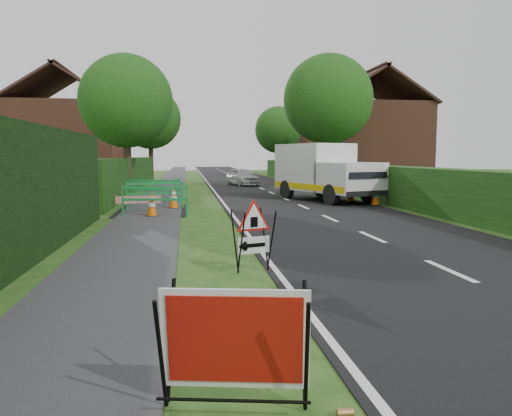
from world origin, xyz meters
TOP-DOWN VIEW (x-y plane):
  - ground at (0.00, 0.00)m, footprint 120.00×120.00m
  - road_surface at (2.50, 35.00)m, footprint 6.00×90.00m
  - footpath at (-3.00, 35.00)m, footprint 2.00×90.00m
  - hedge_west_far at (-5.00, 22.00)m, footprint 1.00×24.00m
  - hedge_east at (6.50, 16.00)m, footprint 1.20×50.00m
  - house_west at (-10.00, 30.00)m, footprint 7.50×7.40m
  - house_east_a at (11.00, 28.00)m, footprint 7.50×7.40m
  - house_east_b at (12.00, 42.00)m, footprint 7.50×7.40m
  - tree_nw at (-4.60, 18.00)m, footprint 4.40×4.40m
  - tree_ne at (6.40, 22.00)m, footprint 5.20×5.20m
  - tree_fw at (-4.60, 34.00)m, footprint 4.80×4.80m
  - tree_fe at (6.40, 38.00)m, footprint 4.20×4.20m
  - red_rect_sign at (-1.46, -3.01)m, footprint 1.19×0.85m
  - triangle_sign at (-0.76, 1.39)m, footprint 0.88×0.88m
  - works_van at (3.99, 14.09)m, footprint 3.72×5.69m
  - traffic_cone_0 at (5.42, 11.81)m, footprint 0.38×0.38m
  - traffic_cone_1 at (4.99, 13.44)m, footprint 0.38×0.38m
  - traffic_cone_2 at (4.74, 16.33)m, footprint 0.38×0.38m
  - traffic_cone_3 at (-2.91, 9.39)m, footprint 0.38×0.38m
  - traffic_cone_4 at (-2.29, 11.70)m, footprint 0.38×0.38m
  - ped_barrier_0 at (-2.81, 9.24)m, footprint 2.08×0.55m
  - ped_barrier_1 at (-2.95, 11.71)m, footprint 2.09×0.75m
  - ped_barrier_2 at (-3.10, 13.64)m, footprint 2.08×0.84m
  - ped_barrier_3 at (-2.20, 14.71)m, footprint 0.49×2.08m
  - redwhite_plank at (-3.42, 10.44)m, footprint 1.50×0.16m
  - hatchback_car at (1.75, 25.27)m, footprint 2.14×3.61m

SIDE VIEW (x-z plane):
  - ground at x=0.00m, z-range 0.00..0.00m
  - hedge_west_far at x=-5.00m, z-range -0.90..0.90m
  - hedge_east at x=6.50m, z-range -0.75..0.75m
  - redwhite_plank at x=-3.42m, z-range -0.12..0.12m
  - road_surface at x=2.50m, z-range -0.01..0.01m
  - footpath at x=-3.00m, z-range -0.01..0.02m
  - traffic_cone_0 at x=5.42m, z-range 0.00..0.79m
  - traffic_cone_1 at x=4.99m, z-range 0.00..0.79m
  - traffic_cone_2 at x=4.74m, z-range 0.00..0.79m
  - traffic_cone_3 at x=-2.91m, z-range 0.00..0.79m
  - traffic_cone_4 at x=-2.29m, z-range 0.00..0.79m
  - red_rect_sign at x=-1.46m, z-range 0.07..1.00m
  - hatchback_car at x=1.75m, z-range 0.00..1.15m
  - ped_barrier_0 at x=-2.81m, z-range 0.13..1.13m
  - ped_barrier_1 at x=-2.95m, z-range 0.13..1.13m
  - ped_barrier_2 at x=-3.10m, z-range 0.13..1.13m
  - ped_barrier_3 at x=-2.20m, z-range 0.13..1.13m
  - triangle_sign at x=-0.76m, z-range 0.20..1.22m
  - works_van at x=3.99m, z-range 0.07..2.50m
  - house_west at x=-10.00m, z-range -1.04..6.84m
  - house_east_a at x=11.00m, z-range -1.04..6.84m
  - house_east_b at x=12.00m, z-range -1.04..6.84m
  - tree_fe at x=6.40m, z-range 1.05..7.39m
  - tree_nw at x=-4.60m, z-range 1.13..7.83m
  - tree_fw at x=-4.60m, z-range 1.21..8.45m
  - tree_ne at x=6.40m, z-range 1.28..9.07m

